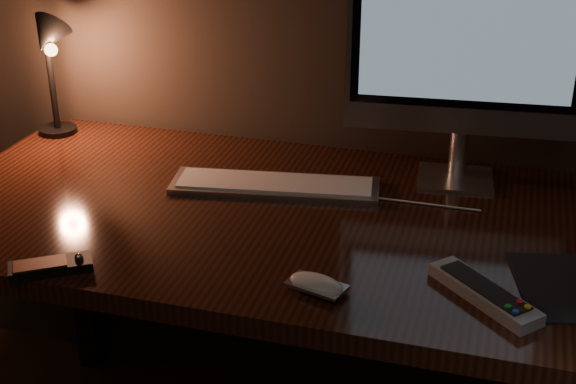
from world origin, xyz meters
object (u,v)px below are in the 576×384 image
(mouse, at_px, (317,286))
(tv_remote, at_px, (484,293))
(monitor, at_px, (468,43))
(media_remote, at_px, (51,266))
(keyboard, at_px, (275,185))
(desk_lamp, at_px, (49,54))
(desk, at_px, (321,256))

(mouse, distance_m, tv_remote, 0.28)
(monitor, relative_size, media_remote, 3.54)
(tv_remote, bearing_deg, media_remote, -127.81)
(monitor, distance_m, media_remote, 0.92)
(keyboard, bearing_deg, desk_lamp, 158.10)
(media_remote, bearing_deg, desk, 12.40)
(media_remote, bearing_deg, mouse, -25.51)
(monitor, xyz_separation_m, mouse, (-0.18, -0.52, -0.30))
(tv_remote, height_order, desk_lamp, desk_lamp)
(mouse, distance_m, media_remote, 0.47)
(desk_lamp, bearing_deg, tv_remote, -41.70)
(monitor, bearing_deg, mouse, -114.52)
(desk, height_order, desk_lamp, desk_lamp)
(keyboard, height_order, desk_lamp, desk_lamp)
(keyboard, bearing_deg, desk, -26.50)
(keyboard, distance_m, tv_remote, 0.56)
(mouse, bearing_deg, tv_remote, 26.71)
(desk_lamp, bearing_deg, mouse, -51.23)
(mouse, height_order, media_remote, media_remote)
(desk, relative_size, tv_remote, 8.12)
(desk, relative_size, desk_lamp, 5.06)
(media_remote, bearing_deg, monitor, 8.69)
(keyboard, height_order, mouse, mouse)
(tv_remote, bearing_deg, keyboard, -171.97)
(monitor, distance_m, keyboard, 0.50)
(keyboard, height_order, media_remote, media_remote)
(keyboard, bearing_deg, media_remote, -130.96)
(mouse, distance_m, desk_lamp, 0.97)
(media_remote, distance_m, desk_lamp, 0.70)
(keyboard, bearing_deg, mouse, -72.16)
(monitor, bearing_deg, desk_lamp, 174.97)
(monitor, height_order, desk_lamp, monitor)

